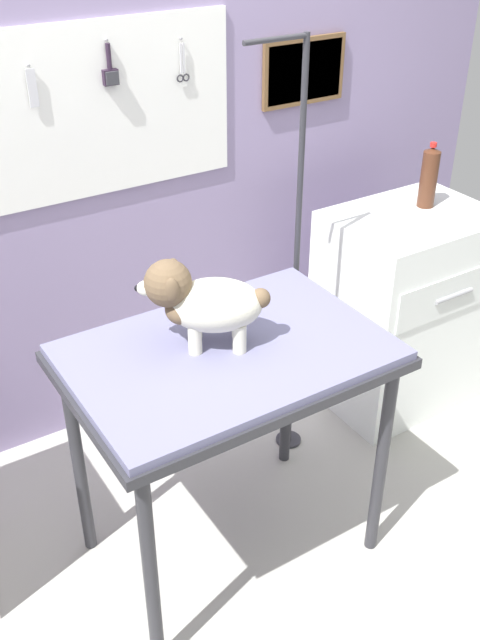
% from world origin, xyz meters
% --- Properties ---
extents(ground, '(4.40, 4.00, 0.04)m').
position_xyz_m(ground, '(0.00, 0.00, -0.02)').
color(ground, '#AEACA4').
extents(rear_wall_panel, '(4.00, 0.11, 2.30)m').
position_xyz_m(rear_wall_panel, '(0.00, 1.28, 1.16)').
color(rear_wall_panel, '#8D7DA7').
rests_on(rear_wall_panel, ground).
extents(grooming_table, '(1.00, 0.68, 0.89)m').
position_xyz_m(grooming_table, '(0.00, 0.29, 0.80)').
color(grooming_table, '#2D2D33').
rests_on(grooming_table, ground).
extents(grooming_arm, '(0.30, 0.11, 1.71)m').
position_xyz_m(grooming_arm, '(0.52, 0.65, 0.80)').
color(grooming_arm, '#2D2D33').
rests_on(grooming_arm, ground).
extents(dog, '(0.39, 0.30, 0.29)m').
position_xyz_m(dog, '(-0.05, 0.35, 1.04)').
color(dog, beige).
rests_on(dog, grooming_table).
extents(cabinet_right, '(0.68, 0.54, 0.92)m').
position_xyz_m(cabinet_right, '(1.16, 0.68, 0.46)').
color(cabinet_right, white).
rests_on(cabinet_right, ground).
extents(soda_bottle, '(0.07, 0.07, 0.28)m').
position_xyz_m(soda_bottle, '(1.26, 0.73, 1.05)').
color(soda_bottle, '#4B2819').
rests_on(soda_bottle, cabinet_right).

